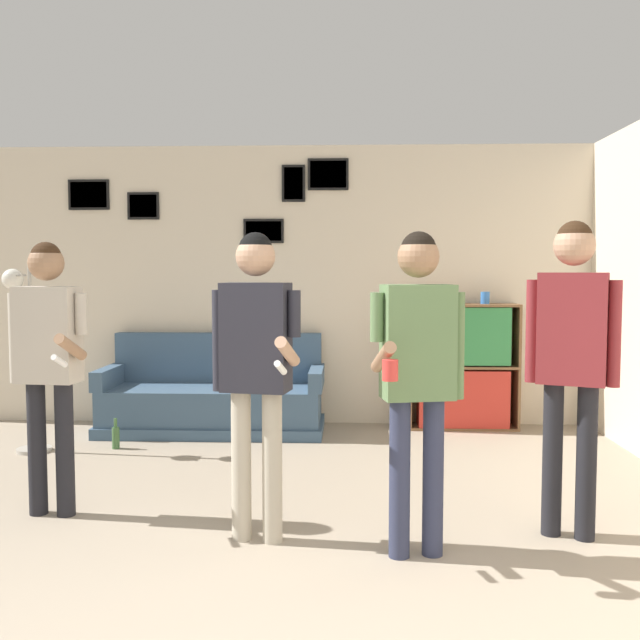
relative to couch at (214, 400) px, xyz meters
The scene contains 10 objects.
wall_back 1.41m from the couch, 26.59° to the left, with size 7.89×0.08×2.70m.
couch is the anchor object (origin of this frame).
bookshelf 2.37m from the couch, ahead, with size 1.03×0.30×1.18m.
floor_lamp 1.80m from the couch, 148.28° to the right, with size 0.45×0.28×1.61m.
person_player_foreground_left 2.51m from the couch, 103.45° to the right, with size 0.50×0.48×1.67m.
person_player_foreground_center 2.91m from the couch, 74.51° to the right, with size 0.49×0.51×1.70m.
person_watcher_holding_cup 3.39m from the couch, 60.86° to the right, with size 0.49×0.48×1.69m.
person_spectator_near_bookshelf 3.67m from the couch, 46.07° to the right, with size 0.47×0.32×1.77m.
bottle_on_floor 1.01m from the couch, 134.41° to the right, with size 0.06×0.06×0.26m.
drinking_cup 2.72m from the couch, ahead, with size 0.08×0.08×0.11m.
Camera 1 is at (0.41, -2.14, 1.49)m, focal length 40.00 mm.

